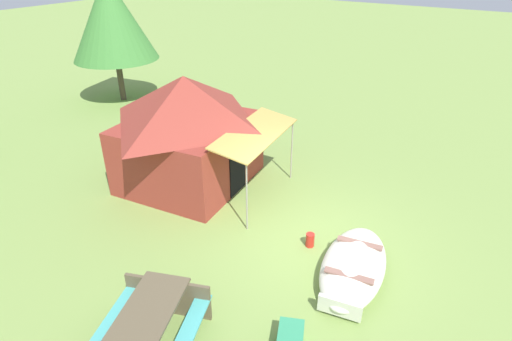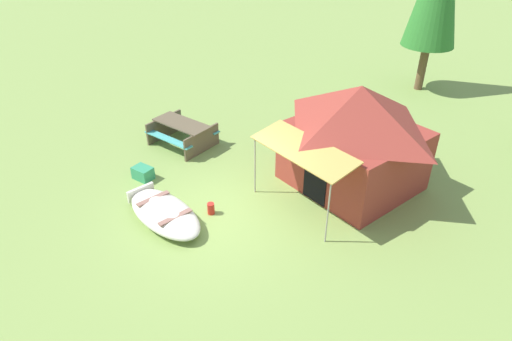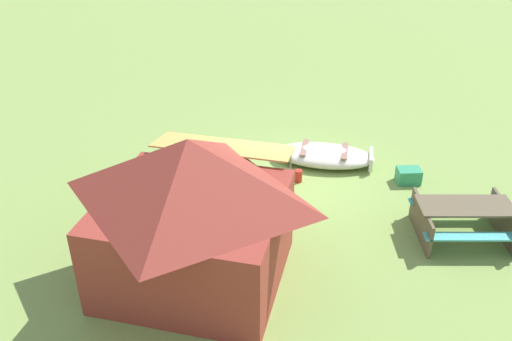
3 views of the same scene
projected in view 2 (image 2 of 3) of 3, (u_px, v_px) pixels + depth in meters
ground_plane at (222, 215)px, 11.06m from camera, size 80.00×80.00×0.00m
beached_rowboat at (164, 213)px, 10.79m from camera, size 2.63×1.54×0.43m
canvas_cabin_tent at (355, 135)px, 11.54m from camera, size 3.61×4.21×2.81m
picnic_table at (182, 131)px, 13.93m from camera, size 2.24×2.02×0.75m
cooler_box at (143, 173)px, 12.39m from camera, size 0.65×0.57×0.35m
fuel_can at (211, 208)px, 11.05m from camera, size 0.22×0.22×0.30m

